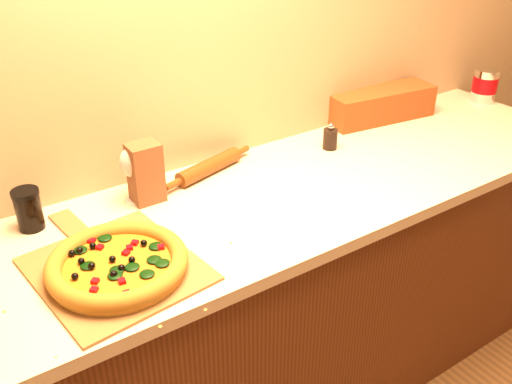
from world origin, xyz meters
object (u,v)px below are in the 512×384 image
object	(u,v)px
coffee_canister	(485,85)
wine_glass	(132,164)
dark_jar	(28,209)
rolling_pin	(209,167)
pizza	(118,264)
pizza_peel	(113,266)
pepper_grinder	(330,138)

from	to	relation	value
coffee_canister	wine_glass	size ratio (longest dim) A/B	0.81
dark_jar	rolling_pin	bearing A→B (deg)	0.62
pizza	wine_glass	distance (m)	0.39
pizza_peel	wine_glass	distance (m)	0.36
wine_glass	pizza_peel	bearing A→B (deg)	-123.71
pizza_peel	dark_jar	xyz separation A→B (m)	(-0.12, 0.31, 0.06)
pizza_peel	wine_glass	size ratio (longest dim) A/B	3.25
wine_glass	dark_jar	distance (m)	0.32
pizza	rolling_pin	distance (m)	0.59
pizza	pizza_peel	bearing A→B (deg)	92.89
pizza_peel	pepper_grinder	bearing A→B (deg)	8.20
pepper_grinder	rolling_pin	bearing A→B (deg)	170.90
dark_jar	coffee_canister	bearing A→B (deg)	-2.16
dark_jar	pizza_peel	bearing A→B (deg)	-68.66
pepper_grinder	pizza	bearing A→B (deg)	-163.61
pizza	pepper_grinder	size ratio (longest dim) A/B	3.54
coffee_canister	rolling_pin	bearing A→B (deg)	176.63
pizza	pepper_grinder	world-z (taller)	pepper_grinder
pizza_peel	pepper_grinder	distance (m)	0.97
rolling_pin	coffee_canister	world-z (taller)	coffee_canister
coffee_canister	wine_glass	world-z (taller)	wine_glass
pizza	wine_glass	size ratio (longest dim) A/B	1.97
pizza_peel	rolling_pin	size ratio (longest dim) A/B	1.55
pizza	rolling_pin	size ratio (longest dim) A/B	0.94
pizza_peel	coffee_canister	xyz separation A→B (m)	(1.82, 0.23, 0.07)
rolling_pin	wine_glass	distance (m)	0.30
pepper_grinder	wine_glass	world-z (taller)	wine_glass
pepper_grinder	rolling_pin	distance (m)	0.48
coffee_canister	dark_jar	size ratio (longest dim) A/B	1.19
pizza_peel	rolling_pin	world-z (taller)	rolling_pin
rolling_pin	dark_jar	bearing A→B (deg)	-179.38
pepper_grinder	pizza_peel	bearing A→B (deg)	-165.74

